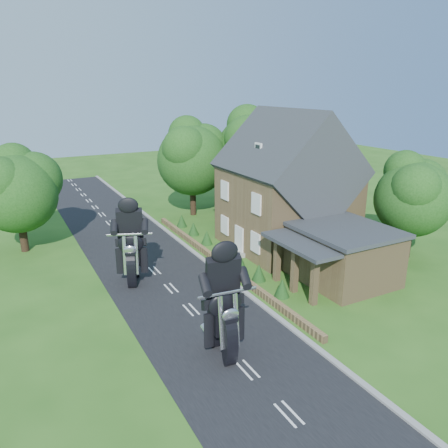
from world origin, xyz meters
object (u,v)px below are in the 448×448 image
garden_wall (219,261)px  house (287,190)px  motorcycle_follow (133,270)px  motorcycle_lead (223,340)px  annex (342,254)px

garden_wall → house: house is taller
garden_wall → motorcycle_follow: motorcycle_follow is taller
garden_wall → motorcycle_lead: bearing=-116.3°
motorcycle_follow → motorcycle_lead: bearing=119.4°
garden_wall → motorcycle_follow: size_ratio=12.45×
garden_wall → motorcycle_follow: bearing=-178.6°
motorcycle_lead → motorcycle_follow: bearing=-76.5°
annex → house: bearing=84.8°
annex → motorcycle_lead: 11.02m
annex → motorcycle_follow: annex is taller
garden_wall → house: (6.19, 1.00, 4.14)m
annex → motorcycle_follow: (-11.62, 5.65, -0.94)m
motorcycle_follow → house: bearing=-153.1°
annex → motorcycle_lead: bearing=-159.9°
house → motorcycle_lead: size_ratio=5.71×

